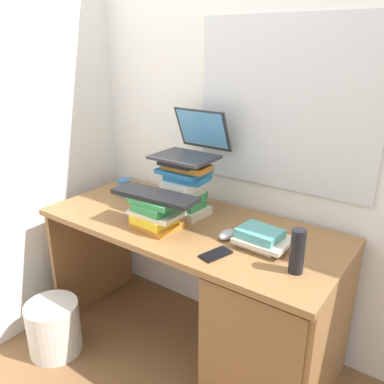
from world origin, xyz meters
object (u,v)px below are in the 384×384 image
at_px(cell_phone, 216,254).
at_px(wastebasket, 54,328).
at_px(book_stack_side, 261,238).
at_px(keyboard, 155,195).
at_px(water_bottle, 297,251).
at_px(book_stack_keyboard_riser, 155,213).
at_px(computer_mouse, 227,234).
at_px(mug, 125,187).
at_px(laptop, 192,145).
at_px(book_stack_tall, 184,186).
at_px(desk, 253,312).

height_order(cell_phone, wastebasket, cell_phone).
relative_size(book_stack_side, keyboard, 0.56).
xyz_separation_m(keyboard, water_bottle, (0.69, 0.01, -0.07)).
relative_size(book_stack_side, water_bottle, 1.32).
distance_m(book_stack_side, wastebasket, 1.23).
bearing_deg(keyboard, book_stack_keyboard_riser, -51.70).
bearing_deg(computer_mouse, book_stack_keyboard_riser, -162.25).
bearing_deg(mug, book_stack_side, -6.07).
xyz_separation_m(book_stack_keyboard_riser, keyboard, (-0.00, 0.00, 0.09)).
xyz_separation_m(laptop, cell_phone, (0.37, -0.35, -0.34)).
xyz_separation_m(book_stack_tall, wastebasket, (-0.47, -0.54, -0.74)).
bearing_deg(computer_mouse, book_stack_side, 8.62).
height_order(computer_mouse, water_bottle, water_bottle).
distance_m(desk, laptop, 0.85).
relative_size(book_stack_tall, computer_mouse, 2.78).
xyz_separation_m(mug, wastebasket, (-0.04, -0.54, -0.64)).
xyz_separation_m(book_stack_side, water_bottle, (0.20, -0.11, 0.05)).
relative_size(book_stack_tall, book_stack_side, 1.22).
relative_size(book_stack_side, computer_mouse, 2.28).
xyz_separation_m(book_stack_side, computer_mouse, (-0.16, -0.02, -0.02)).
bearing_deg(book_stack_side, computer_mouse, -171.38).
relative_size(desk, computer_mouse, 14.33).
height_order(book_stack_side, computer_mouse, book_stack_side).
distance_m(computer_mouse, cell_phone, 0.17).
xyz_separation_m(desk, laptop, (-0.48, 0.19, 0.68)).
bearing_deg(wastebasket, cell_phone, 17.23).
bearing_deg(keyboard, cell_phone, -12.19).
distance_m(laptop, mug, 0.52).
xyz_separation_m(book_stack_side, wastebasket, (-0.95, -0.45, -0.63)).
bearing_deg(book_stack_keyboard_riser, desk, 12.91).
height_order(water_bottle, cell_phone, water_bottle).
height_order(desk, keyboard, keyboard).
bearing_deg(wastebasket, mug, 85.32).
bearing_deg(laptop, desk, -21.12).
bearing_deg(laptop, book_stack_keyboard_riser, -90.13).
xyz_separation_m(book_stack_tall, book_stack_keyboard_riser, (-0.00, -0.23, -0.07)).
height_order(book_stack_tall, keyboard, book_stack_tall).
height_order(book_stack_tall, cell_phone, book_stack_tall).
bearing_deg(computer_mouse, mug, 170.90).
height_order(keyboard, mug, keyboard).
height_order(book_stack_tall, computer_mouse, book_stack_tall).
relative_size(keyboard, mug, 3.78).
height_order(book_stack_keyboard_riser, book_stack_side, book_stack_keyboard_riser).
xyz_separation_m(desk, computer_mouse, (-0.15, -0.00, 0.35)).
relative_size(laptop, keyboard, 0.76).
height_order(computer_mouse, mug, mug).
relative_size(book_stack_side, mug, 2.13).
height_order(mug, water_bottle, water_bottle).
xyz_separation_m(book_stack_tall, cell_phone, (0.37, -0.28, -0.14)).
xyz_separation_m(cell_phone, wastebasket, (-0.84, -0.26, -0.60)).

